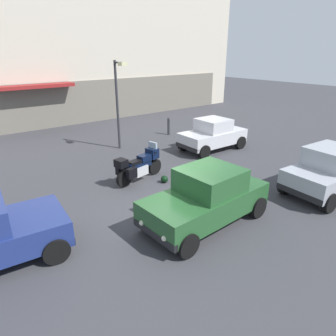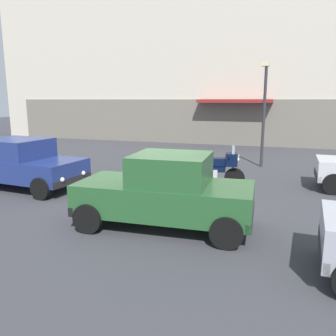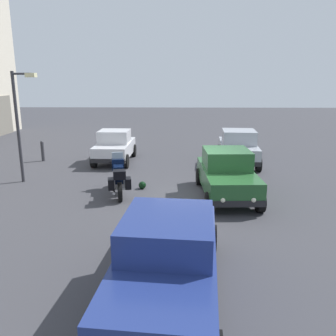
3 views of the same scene
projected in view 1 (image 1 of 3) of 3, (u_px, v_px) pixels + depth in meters
ground_plane at (170, 211)px, 9.46m from camera, size 80.00×80.00×0.00m
building_facade_rear at (19, 29)px, 17.89m from camera, size 34.20×3.40×11.83m
motorcycle at (139, 165)px, 11.43m from camera, size 2.24×0.97×1.36m
helmet at (164, 179)px, 11.41m from camera, size 0.28×0.28×0.28m
car_hatchback_near at (333, 170)px, 10.43m from camera, size 3.96×2.03×1.64m
car_compact_side at (213, 135)px, 15.00m from camera, size 3.51×1.78×1.56m
car_wagon_end at (207, 197)px, 8.53m from camera, size 3.93×1.92×1.64m
streetlamp_curbside at (118, 96)px, 14.41m from camera, size 0.28×0.94×4.26m
bollard_curbside at (169, 126)px, 17.77m from camera, size 0.16×0.16×1.02m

